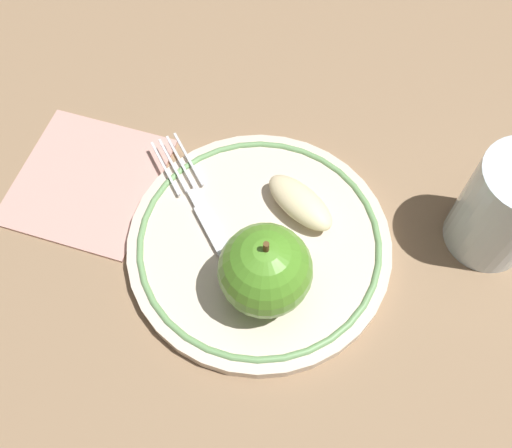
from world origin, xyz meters
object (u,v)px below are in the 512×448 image
(drinking_glass, at_px, (505,208))
(plate, at_px, (256,239))
(apple_red_whole, at_px, (265,270))
(apple_slice_front, at_px, (300,202))
(fork, at_px, (206,219))
(napkin_folded, at_px, (86,182))

(drinking_glass, bearing_deg, plate, 115.28)
(apple_red_whole, distance_m, apple_slice_front, 0.09)
(apple_red_whole, bearing_deg, plate, 31.53)
(apple_slice_front, relative_size, fork, 0.46)
(plate, relative_size, apple_slice_front, 3.25)
(apple_slice_front, bearing_deg, drinking_glass, -140.19)
(plate, relative_size, drinking_glass, 2.26)
(plate, relative_size, fork, 1.49)
(fork, bearing_deg, apple_red_whole, -168.97)
(apple_slice_front, xyz_separation_m, drinking_glass, (0.05, -0.16, 0.02))
(plate, bearing_deg, fork, 94.69)
(drinking_glass, xyz_separation_m, napkin_folded, (-0.10, 0.37, -0.05))
(apple_red_whole, distance_m, drinking_glass, 0.21)
(fork, xyz_separation_m, drinking_glass, (0.09, -0.24, 0.03))
(plate, relative_size, apple_red_whole, 2.76)
(fork, bearing_deg, apple_slice_front, -109.43)
(plate, height_order, apple_red_whole, apple_red_whole)
(apple_red_whole, bearing_deg, drinking_glass, -50.60)
(apple_red_whole, xyz_separation_m, apple_slice_front, (0.08, 0.00, -0.03))
(napkin_folded, bearing_deg, drinking_glass, -75.30)
(apple_slice_front, height_order, drinking_glass, drinking_glass)
(plate, distance_m, napkin_folded, 0.18)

